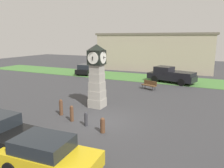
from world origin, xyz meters
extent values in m
plane|color=#38383A|center=(0.00, 0.00, 0.00)|extent=(87.04, 87.04, 0.00)
cube|color=#9F9A90|center=(-1.72, 2.55, 0.33)|extent=(1.10, 1.10, 0.66)
cube|color=#9C978D|center=(-1.72, 2.55, 0.98)|extent=(1.03, 1.03, 0.66)
cube|color=#9B968B|center=(-1.72, 2.55, 1.64)|extent=(0.97, 0.97, 0.66)
cube|color=#9D988D|center=(-1.72, 2.55, 2.30)|extent=(0.91, 0.91, 0.66)
cube|color=#9A958B|center=(-1.72, 2.55, 2.95)|extent=(0.85, 0.85, 0.66)
cube|color=black|center=(-1.72, 2.55, 3.81)|extent=(1.06, 1.06, 1.06)
cylinder|color=white|center=(-1.72, 3.10, 3.81)|extent=(0.87, 0.04, 0.87)
cube|color=black|center=(-1.72, 3.13, 3.81)|extent=(0.06, 0.14, 0.19)
cube|color=black|center=(-1.72, 3.13, 3.81)|extent=(0.04, 0.29, 0.22)
cylinder|color=white|center=(-1.72, 2.00, 3.81)|extent=(0.87, 0.04, 0.87)
cube|color=black|center=(-1.72, 1.98, 3.81)|extent=(0.06, 0.17, 0.17)
cube|color=black|center=(-1.72, 1.98, 3.81)|extent=(0.04, 0.11, 0.33)
cylinder|color=white|center=(-1.17, 2.55, 3.81)|extent=(0.04, 0.87, 0.87)
cube|color=black|center=(-1.14, 2.55, 3.81)|extent=(0.09, 0.06, 0.20)
cube|color=black|center=(-1.14, 2.55, 3.81)|extent=(0.33, 0.04, 0.07)
cylinder|color=white|center=(-2.27, 2.55, 3.81)|extent=(0.04, 0.87, 0.87)
cube|color=black|center=(-2.30, 2.55, 3.81)|extent=(0.18, 0.06, 0.15)
cube|color=black|center=(-2.30, 2.55, 3.81)|extent=(0.29, 0.04, 0.23)
pyramid|color=black|center=(-1.72, 2.55, 4.56)|extent=(1.11, 1.11, 0.43)
cylinder|color=brown|center=(0.85, -1.40, 0.36)|extent=(0.27, 0.27, 0.72)
sphere|color=brown|center=(0.85, -1.40, 0.76)|extent=(0.24, 0.24, 0.24)
cylinder|color=#333338|center=(-0.51, -0.98, 0.37)|extent=(0.20, 0.20, 0.74)
sphere|color=#333338|center=(-0.51, -0.98, 0.77)|extent=(0.18, 0.18, 0.18)
cylinder|color=brown|center=(-1.73, -0.73, 0.45)|extent=(0.23, 0.23, 0.90)
sphere|color=brown|center=(-1.73, -0.73, 0.94)|extent=(0.21, 0.21, 0.21)
cylinder|color=brown|center=(-3.07, -0.11, 0.48)|extent=(0.25, 0.25, 0.97)
sphere|color=brown|center=(-3.07, -0.11, 1.01)|extent=(0.22, 0.22, 0.22)
cylinder|color=black|center=(-1.75, -4.14, 0.32)|extent=(0.64, 0.22, 0.64)
cube|color=gold|center=(0.73, -5.55, 0.58)|extent=(4.07, 2.04, 0.62)
cube|color=#1E2328|center=(0.43, -5.57, 1.15)|extent=(2.29, 1.77, 0.53)
cylinder|color=black|center=(1.89, -4.63, 0.32)|extent=(0.65, 0.27, 0.64)
cylinder|color=black|center=(-0.55, -4.81, 0.32)|extent=(0.65, 0.27, 0.64)
cube|color=black|center=(-10.63, 15.35, 0.58)|extent=(2.54, 4.45, 0.62)
cube|color=#1E2328|center=(-10.59, 15.04, 1.20)|extent=(2.10, 2.56, 0.62)
cylinder|color=black|center=(-11.73, 16.51, 0.32)|extent=(0.31, 0.67, 0.64)
cylinder|color=black|center=(-9.92, 16.78, 0.32)|extent=(0.31, 0.67, 0.64)
cylinder|color=black|center=(-11.34, 13.93, 0.32)|extent=(0.31, 0.67, 0.64)
cylinder|color=black|center=(-9.53, 14.20, 0.32)|extent=(0.31, 0.67, 0.64)
cube|color=black|center=(1.62, 14.39, 0.70)|extent=(5.85, 3.28, 0.70)
cube|color=black|center=(0.68, 14.64, 1.45)|extent=(2.34, 2.25, 0.80)
cube|color=black|center=(2.69, 14.10, 1.23)|extent=(3.44, 2.63, 0.36)
cylinder|color=black|center=(-0.22, 13.95, 0.40)|extent=(0.85, 0.48, 0.80)
cylinder|color=black|center=(0.25, 15.70, 0.40)|extent=(0.85, 0.48, 0.80)
cylinder|color=black|center=(2.99, 13.08, 0.40)|extent=(0.85, 0.48, 0.80)
cylinder|color=black|center=(3.46, 14.83, 0.40)|extent=(0.85, 0.48, 0.80)
cube|color=brown|center=(0.23, 9.82, 0.45)|extent=(1.67, 1.04, 0.08)
cube|color=brown|center=(0.32, 10.05, 0.70)|extent=(1.52, 0.63, 0.40)
cylinder|color=#262628|center=(-0.43, 9.86, 0.23)|extent=(0.06, 0.06, 0.45)
cylinder|color=#262628|center=(0.76, 9.41, 0.23)|extent=(0.06, 0.06, 0.45)
cylinder|color=#262628|center=(-0.29, 10.24, 0.23)|extent=(0.06, 0.06, 0.45)
cylinder|color=#262628|center=(0.90, 9.78, 0.23)|extent=(0.06, 0.06, 0.45)
cube|color=#B7A88E|center=(-3.01, 24.11, 2.82)|extent=(18.16, 7.17, 5.64)
cube|color=#6E6455|center=(-3.01, 24.11, 5.79)|extent=(18.70, 7.38, 0.30)
cube|color=#477A38|center=(-2.39, 15.96, 0.02)|extent=(52.22, 5.92, 0.04)
camera|label=1|loc=(6.29, -11.49, 5.24)|focal=35.00mm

